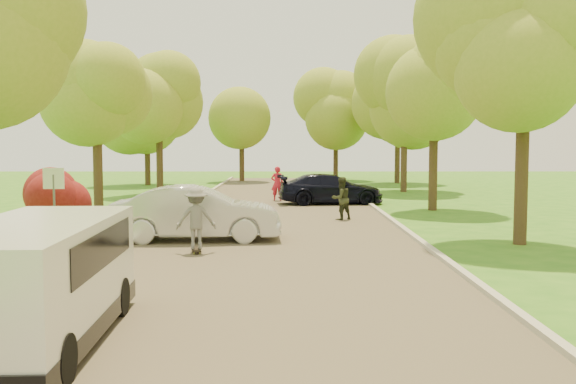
{
  "coord_description": "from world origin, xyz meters",
  "views": [
    {
      "loc": [
        0.3,
        -12.71,
        2.84
      ],
      "look_at": [
        0.33,
        7.14,
        1.3
      ],
      "focal_mm": 40.0,
      "sensor_mm": 36.0,
      "label": 1
    }
  ],
  "objects_px": {
    "street_sign": "(54,191)",
    "longboard": "(196,250)",
    "person_striped": "(277,184)",
    "person_olive": "(341,199)",
    "minivan": "(36,281)",
    "silver_sedan": "(197,213)",
    "dark_sedan": "(330,189)",
    "skateboarder": "(196,218)"
  },
  "relations": [
    {
      "from": "silver_sedan",
      "to": "skateboarder",
      "type": "relative_size",
      "value": 3.04
    },
    {
      "from": "minivan",
      "to": "person_striped",
      "type": "distance_m",
      "value": 22.44
    },
    {
      "from": "person_striped",
      "to": "minivan",
      "type": "bearing_deg",
      "value": 85.4
    },
    {
      "from": "minivan",
      "to": "person_olive",
      "type": "relative_size",
      "value": 3.0
    },
    {
      "from": "longboard",
      "to": "person_striped",
      "type": "xyz_separation_m",
      "value": [
        1.86,
        14.72,
        0.75
      ]
    },
    {
      "from": "minivan",
      "to": "person_striped",
      "type": "relative_size",
      "value": 2.82
    },
    {
      "from": "skateboarder",
      "to": "person_olive",
      "type": "height_order",
      "value": "skateboarder"
    },
    {
      "from": "minivan",
      "to": "person_olive",
      "type": "xyz_separation_m",
      "value": [
        5.48,
        14.51,
        -0.13
      ]
    },
    {
      "from": "silver_sedan",
      "to": "person_olive",
      "type": "distance_m",
      "value": 6.7
    },
    {
      "from": "dark_sedan",
      "to": "skateboarder",
      "type": "height_order",
      "value": "skateboarder"
    },
    {
      "from": "skateboarder",
      "to": "silver_sedan",
      "type": "bearing_deg",
      "value": -92.31
    },
    {
      "from": "silver_sedan",
      "to": "longboard",
      "type": "distance_m",
      "value": 2.22
    },
    {
      "from": "minivan",
      "to": "longboard",
      "type": "height_order",
      "value": "minivan"
    },
    {
      "from": "person_striped",
      "to": "silver_sedan",
      "type": "bearing_deg",
      "value": 83.6
    },
    {
      "from": "silver_sedan",
      "to": "skateboarder",
      "type": "bearing_deg",
      "value": -175.95
    },
    {
      "from": "longboard",
      "to": "street_sign",
      "type": "bearing_deg",
      "value": -15.53
    },
    {
      "from": "dark_sedan",
      "to": "longboard",
      "type": "bearing_deg",
      "value": 155.49
    },
    {
      "from": "silver_sedan",
      "to": "skateboarder",
      "type": "height_order",
      "value": "skateboarder"
    },
    {
      "from": "street_sign",
      "to": "dark_sedan",
      "type": "xyz_separation_m",
      "value": [
        8.1,
        12.68,
        -0.87
      ]
    },
    {
      "from": "skateboarder",
      "to": "person_olive",
      "type": "xyz_separation_m",
      "value": [
        4.31,
        6.98,
        -0.11
      ]
    },
    {
      "from": "person_striped",
      "to": "street_sign",
      "type": "bearing_deg",
      "value": 71.71
    },
    {
      "from": "skateboarder",
      "to": "longboard",
      "type": "bearing_deg",
      "value": 80.41
    },
    {
      "from": "street_sign",
      "to": "minivan",
      "type": "distance_m",
      "value": 8.36
    },
    {
      "from": "street_sign",
      "to": "skateboarder",
      "type": "height_order",
      "value": "street_sign"
    },
    {
      "from": "minivan",
      "to": "person_striped",
      "type": "height_order",
      "value": "minivan"
    },
    {
      "from": "street_sign",
      "to": "longboard",
      "type": "bearing_deg",
      "value": -5.94
    },
    {
      "from": "minivan",
      "to": "silver_sedan",
      "type": "bearing_deg",
      "value": 82.48
    },
    {
      "from": "person_striped",
      "to": "person_olive",
      "type": "bearing_deg",
      "value": 110.74
    },
    {
      "from": "skateboarder",
      "to": "dark_sedan",
      "type": "bearing_deg",
      "value": -117.93
    },
    {
      "from": "skateboarder",
      "to": "person_striped",
      "type": "distance_m",
      "value": 14.83
    },
    {
      "from": "street_sign",
      "to": "longboard",
      "type": "distance_m",
      "value": 4.06
    },
    {
      "from": "street_sign",
      "to": "dark_sedan",
      "type": "distance_m",
      "value": 15.07
    },
    {
      "from": "minivan",
      "to": "person_striped",
      "type": "xyz_separation_m",
      "value": [
        3.03,
        22.24,
        -0.08
      ]
    },
    {
      "from": "dark_sedan",
      "to": "silver_sedan",
      "type": "bearing_deg",
      "value": 151.11
    },
    {
      "from": "silver_sedan",
      "to": "person_striped",
      "type": "bearing_deg",
      "value": -12.79
    },
    {
      "from": "dark_sedan",
      "to": "street_sign",
      "type": "bearing_deg",
      "value": 141.26
    },
    {
      "from": "person_striped",
      "to": "longboard",
      "type": "bearing_deg",
      "value": 85.95
    },
    {
      "from": "silver_sedan",
      "to": "dark_sedan",
      "type": "relative_size",
      "value": 1.0
    },
    {
      "from": "minivan",
      "to": "longboard",
      "type": "relative_size",
      "value": 5.66
    },
    {
      "from": "dark_sedan",
      "to": "longboard",
      "type": "xyz_separation_m",
      "value": [
        -4.33,
        -13.07,
        -0.61
      ]
    },
    {
      "from": "street_sign",
      "to": "skateboarder",
      "type": "xyz_separation_m",
      "value": [
        3.77,
        -0.39,
        -0.67
      ]
    },
    {
      "from": "person_olive",
      "to": "dark_sedan",
      "type": "bearing_deg",
      "value": -119.68
    }
  ]
}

